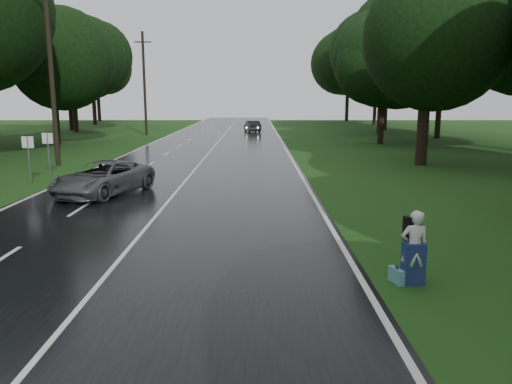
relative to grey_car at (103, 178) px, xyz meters
The scene contains 16 objects.
ground 11.11m from the grey_car, 74.54° to the right, with size 160.00×160.00×0.00m, color #1D4414.
road 9.80m from the grey_car, 72.39° to the left, with size 12.00×140.00×0.04m, color black.
lane_center 9.79m from the grey_car, 72.39° to the left, with size 0.12×140.00×0.01m, color silver.
grey_car is the anchor object (origin of this frame).
far_car 38.39m from the grey_car, 81.01° to the left, with size 1.39×3.98×1.31m, color black.
hitchhiker 14.04m from the grey_car, 45.41° to the right, with size 0.62×0.56×1.66m.
suitcase 13.79m from the grey_car, 46.38° to the right, with size 0.14×0.48×0.34m, color teal.
utility_pole_mid 10.72m from the grey_car, 121.22° to the left, with size 1.80×0.28×10.82m, color black, non-canonical shape.
utility_pole_far 34.07m from the grey_car, 99.37° to the left, with size 1.80×0.28×10.87m, color black, non-canonical shape.
road_sign_a 5.04m from the grey_car, 148.39° to the left, with size 0.54×0.10×2.27m, color white, non-canonical shape.
road_sign_b 6.47m from the grey_car, 131.34° to the left, with size 0.54×0.10×2.27m, color white, non-canonical shape.
tree_left_e 25.24m from the grey_car, 115.69° to the left, with size 7.68×7.68×11.99m, color black, non-canonical shape.
tree_left_f 40.91m from the grey_car, 111.24° to the left, with size 9.39×9.39×14.67m, color black, non-canonical shape.
tree_right_d 18.96m from the grey_car, 29.78° to the left, with size 8.21×8.21×12.83m, color black, non-canonical shape.
tree_right_e 28.94m from the grey_car, 53.04° to the left, with size 7.90×7.90×12.35m, color black, non-canonical shape.
tree_right_f 40.81m from the grey_car, 60.10° to the left, with size 9.16×9.16×14.31m, color black, non-canonical shape.
Camera 1 is at (3.43, -9.63, 4.06)m, focal length 34.53 mm.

